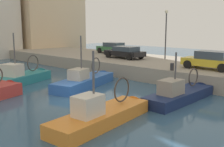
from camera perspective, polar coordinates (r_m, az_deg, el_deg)
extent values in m
plane|color=#335675|center=(16.42, -7.11, -5.73)|extent=(80.00, 80.00, 0.00)
cube|color=#9E9384|center=(25.05, 13.55, 0.94)|extent=(9.00, 56.00, 1.20)
cube|color=orange|center=(12.58, -2.21, -10.64)|extent=(5.82, 2.19, 1.26)
cone|color=orange|center=(15.04, 5.63, -7.19)|extent=(1.05, 1.54, 1.46)
cube|color=#9E7A51|center=(12.39, -2.22, -8.20)|extent=(5.58, 2.04, 0.08)
cube|color=beige|center=(11.58, -5.13, -6.89)|extent=(1.33, 1.06, 0.94)
cylinder|color=#4C4C51|center=(11.62, -3.96, -2.15)|extent=(0.10, 0.10, 2.85)
torus|color=#3F3833|center=(13.40, 2.10, -3.46)|extent=(1.28, 0.21, 1.28)
sphere|color=white|center=(11.95, -10.90, -11.00)|extent=(0.32, 0.32, 0.32)
cone|color=#BC3833|center=(19.61, -19.72, -3.65)|extent=(1.31, 1.96, 1.79)
cube|color=#2D60B7|center=(20.00, -5.86, -2.84)|extent=(6.35, 3.47, 1.41)
cone|color=#2D60B7|center=(22.88, -1.33, -1.15)|extent=(1.32, 1.78, 1.59)
cube|color=#9E7A51|center=(19.87, -5.90, -1.06)|extent=(6.08, 3.26, 0.08)
cube|color=#B7AD99|center=(19.15, -7.16, -0.18)|extent=(1.56, 1.39, 0.79)
cylinder|color=#4C4C51|center=(19.31, -6.59, 3.35)|extent=(0.10, 0.10, 3.16)
torus|color=#3F3833|center=(21.19, -3.47, 1.73)|extent=(1.25, 0.45, 1.28)
sphere|color=white|center=(19.04, -11.29, -2.99)|extent=(0.32, 0.32, 0.32)
cube|color=navy|center=(16.72, 14.23, -5.68)|extent=(5.72, 1.67, 1.21)
cone|color=navy|center=(19.49, 18.93, -3.68)|extent=(0.92, 1.45, 1.44)
cube|color=#B2A893|center=(16.58, 14.31, -3.86)|extent=(5.49, 1.54, 0.08)
cube|color=gray|center=(15.59, 12.46, -2.88)|extent=(1.41, 1.02, 0.86)
cylinder|color=#4C4C51|center=(15.80, 13.36, 0.02)|extent=(0.10, 0.10, 2.44)
torus|color=#3F3833|center=(17.82, 16.96, -0.73)|extent=(1.18, 0.09, 1.18)
sphere|color=white|center=(15.73, 8.32, -5.78)|extent=(0.32, 0.32, 0.32)
cube|color=teal|center=(22.42, -18.72, -1.92)|extent=(5.46, 3.46, 1.42)
cone|color=teal|center=(24.58, -14.12, -0.67)|extent=(1.41, 1.91, 1.71)
cube|color=#896B4C|center=(22.30, -18.81, -0.32)|extent=(5.21, 3.25, 0.08)
cube|color=beige|center=(21.59, -20.49, 0.66)|extent=(1.48, 1.68, 0.96)
cylinder|color=#4C4C51|center=(21.68, -20.07, 3.75)|extent=(0.10, 0.10, 3.31)
torus|color=#3F3833|center=(23.24, -16.52, 2.16)|extent=(1.30, 0.52, 1.35)
cube|color=#387547|center=(32.56, 0.10, 5.30)|extent=(1.83, 4.02, 0.56)
cube|color=#384756|center=(32.38, 0.35, 6.20)|extent=(1.59, 2.26, 0.49)
cylinder|color=black|center=(32.93, -2.66, 4.95)|extent=(0.23, 0.64, 0.64)
cylinder|color=black|center=(34.14, -0.50, 5.14)|extent=(0.23, 0.64, 0.64)
cylinder|color=black|center=(31.01, 0.76, 4.64)|extent=(0.23, 0.64, 0.64)
cylinder|color=black|center=(32.29, 2.91, 4.84)|extent=(0.23, 0.64, 0.64)
cube|color=gold|center=(21.75, 20.01, 2.30)|extent=(1.71, 3.94, 0.54)
cube|color=#384756|center=(21.61, 20.58, 3.72)|extent=(1.50, 2.21, 0.58)
cylinder|color=black|center=(21.59, 15.82, 1.89)|extent=(0.22, 0.64, 0.64)
cylinder|color=black|center=(23.09, 17.79, 2.30)|extent=(0.22, 0.64, 0.64)
cylinder|color=black|center=(20.50, 22.44, 1.09)|extent=(0.22, 0.64, 0.64)
cube|color=black|center=(27.48, 2.66, 4.35)|extent=(2.02, 4.42, 0.50)
cube|color=#384756|center=(27.29, 2.99, 5.32)|extent=(1.70, 2.50, 0.46)
cylinder|color=black|center=(27.92, -0.81, 4.04)|extent=(0.25, 0.65, 0.64)
cylinder|color=black|center=(29.16, 1.78, 4.29)|extent=(0.25, 0.65, 0.64)
cylinder|color=black|center=(25.85, 3.63, 3.54)|extent=(0.25, 0.65, 0.64)
cylinder|color=black|center=(27.19, 6.20, 3.82)|extent=(0.25, 0.65, 0.64)
cylinder|color=#2D2D33|center=(20.37, 12.69, 1.43)|extent=(0.28, 0.28, 0.55)
cylinder|color=#38383D|center=(27.17, 11.39, 7.76)|extent=(0.12, 0.12, 4.50)
sphere|color=#F2EACC|center=(27.19, 11.57, 12.82)|extent=(0.36, 0.36, 0.36)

